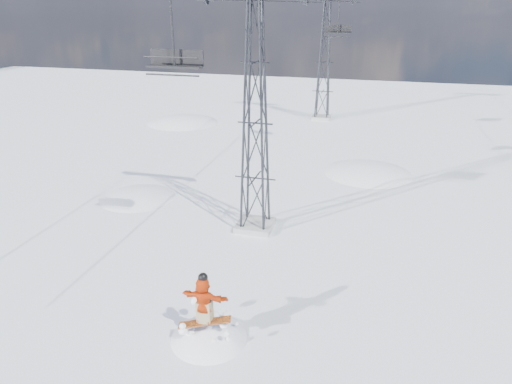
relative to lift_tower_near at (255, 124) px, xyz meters
The scene contains 8 objects.
ground 9.72m from the lift_tower_near, 95.71° to the right, with size 120.00×120.00×0.00m, color white.
snow_terrain 20.81m from the lift_tower_near, 112.81° to the left, with size 39.00×37.00×22.00m.
lift_tower_near is the anchor object (origin of this frame).
lift_tower_far 25.00m from the lift_tower_near, 90.00° to the left, with size 5.20×1.80×11.43m.
haul_cables 12.70m from the lift_tower_near, 90.00° to the left, with size 4.46×51.00×0.06m.
snowboarder_jump 11.08m from the lift_tower_near, 85.44° to the right, with size 4.40×4.40×6.72m.
lift_chair_near 5.28m from the lift_tower_near, 121.63° to the right, with size 2.20×0.63×2.73m.
lift_chair_mid 14.46m from the lift_tower_near, 80.97° to the left, with size 1.87×0.54×2.32m.
Camera 1 is at (6.37, -12.21, 10.66)m, focal length 32.00 mm.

